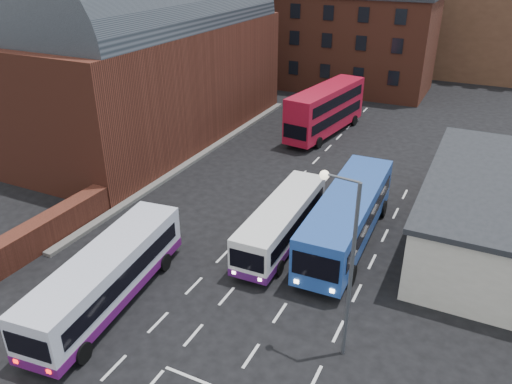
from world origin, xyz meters
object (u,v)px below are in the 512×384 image
at_px(bus_white_outbound, 107,274).
at_px(pedestrian_beige, 19,320).
at_px(bus_blue, 348,215).
at_px(street_lamp, 346,254).
at_px(pedestrian_red, 30,323).
at_px(bus_white_inbound, 282,220).
at_px(bus_red_double, 326,110).

xyz_separation_m(bus_white_outbound, pedestrian_beige, (-2.12, -3.67, -0.86)).
relative_size(bus_blue, street_lamp, 1.43).
relative_size(bus_blue, pedestrian_beige, 6.95).
relative_size(pedestrian_red, pedestrian_beige, 0.93).
relative_size(bus_white_outbound, street_lamp, 1.29).
bearing_deg(bus_blue, bus_white_inbound, 24.15).
height_order(bus_white_outbound, pedestrian_red, bus_white_outbound).
xyz_separation_m(bus_white_outbound, bus_red_double, (1.52, 28.73, 0.67)).
relative_size(bus_red_double, street_lamp, 1.36).
relative_size(bus_red_double, pedestrian_red, 7.06).
height_order(bus_white_outbound, bus_blue, bus_blue).
bearing_deg(street_lamp, bus_white_inbound, 128.79).
xyz_separation_m(bus_blue, bus_red_double, (-7.53, 18.05, 0.45)).
bearing_deg(pedestrian_red, bus_red_double, -132.24).
height_order(street_lamp, pedestrian_red, street_lamp).
distance_m(bus_red_double, pedestrian_beige, 32.64).
bearing_deg(bus_white_outbound, pedestrian_red, -120.44).
xyz_separation_m(bus_white_outbound, pedestrian_red, (-1.57, -3.54, -0.92)).
distance_m(bus_white_inbound, street_lamp, 9.93).
height_order(bus_blue, street_lamp, street_lamp).
height_order(bus_white_inbound, bus_red_double, bus_red_double).
height_order(bus_red_double, pedestrian_red, bus_red_double).
relative_size(bus_white_inbound, pedestrian_red, 5.98).
distance_m(bus_white_inbound, pedestrian_red, 14.44).
distance_m(bus_white_outbound, pedestrian_beige, 4.33).
bearing_deg(pedestrian_red, bus_white_outbound, -150.70).
distance_m(bus_blue, bus_red_double, 19.56).
distance_m(pedestrian_red, pedestrian_beige, 0.57).
relative_size(bus_blue, pedestrian_red, 7.46).
distance_m(bus_white_outbound, bus_white_inbound, 10.58).
bearing_deg(street_lamp, bus_red_double, 110.05).
distance_m(bus_white_outbound, bus_blue, 14.00).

